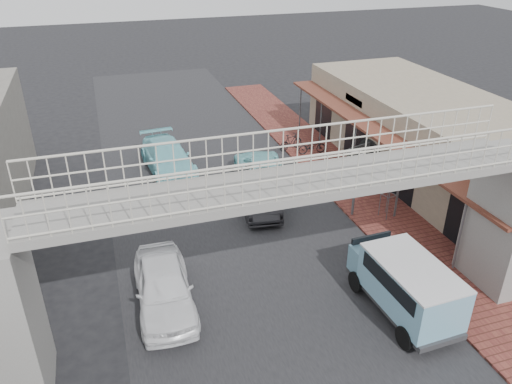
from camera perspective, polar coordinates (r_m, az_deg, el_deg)
ground at (r=19.36m, az=-0.53°, el=-7.59°), size 120.00×120.00×0.00m
road_strip at (r=19.36m, az=-0.53°, el=-7.58°), size 10.00×60.00×0.01m
sidewalk at (r=24.01m, az=12.23°, el=-0.63°), size 3.00×40.00×0.10m
shophouse_row at (r=26.35m, az=20.14°, el=5.55°), size 7.20×18.00×4.00m
footbridge at (r=14.46m, az=4.18°, el=-5.99°), size 16.40×2.40×6.34m
white_hatchback at (r=17.01m, az=-10.50°, el=-10.61°), size 1.99×4.60×1.54m
dark_sedan at (r=22.42m, az=0.20°, el=-0.20°), size 2.04×4.41×1.40m
angkot_curb at (r=24.85m, az=0.66°, el=2.66°), size 2.81×5.13×1.36m
angkot_far at (r=26.34m, az=-10.06°, el=3.91°), size 2.57×5.39×1.52m
angkot_van at (r=16.84m, az=16.83°, el=-9.70°), size 2.06×4.21×2.03m
motorcycle_near at (r=28.12m, az=6.42°, el=5.20°), size 1.63×0.63×0.85m
motorcycle_far at (r=28.49m, az=4.01°, el=5.73°), size 1.64×0.90×0.95m
street_clock at (r=21.66m, az=15.27°, el=2.20°), size 0.66×0.60×2.55m
arrow_sign at (r=21.77m, az=13.15°, el=4.40°), size 2.05×1.37×3.40m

